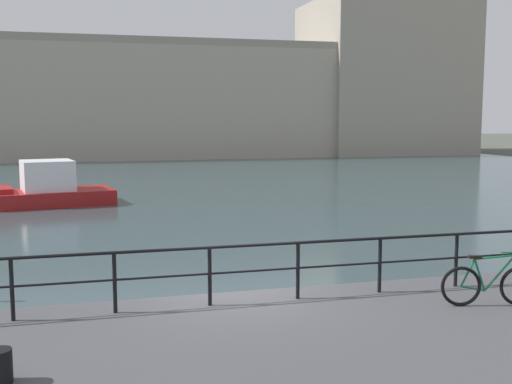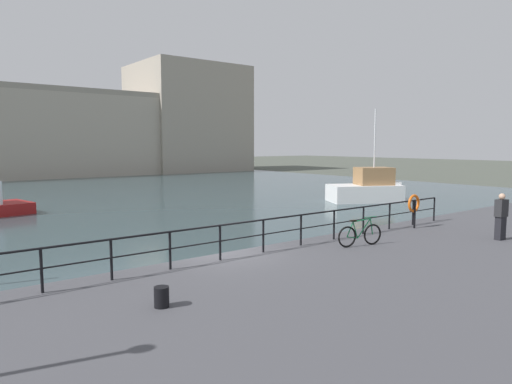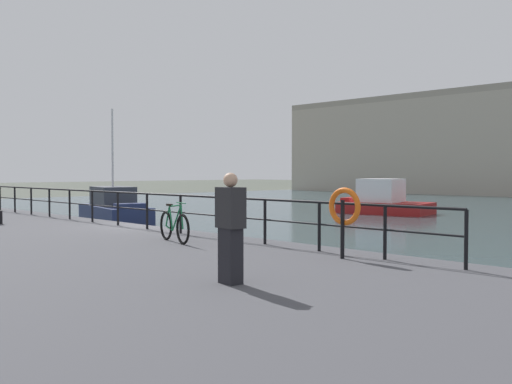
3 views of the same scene
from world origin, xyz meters
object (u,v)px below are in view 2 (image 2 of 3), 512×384
(parked_bicycle, at_px, (360,235))
(standing_person, at_px, (501,216))
(mooring_bollard, at_px, (162,297))
(harbor_building, at_px, (45,130))
(moored_small_launch, at_px, (367,189))
(life_ring_stand, at_px, (414,205))

(parked_bicycle, xyz_separation_m, standing_person, (4.82, -2.45, 0.47))
(mooring_bollard, distance_m, standing_person, 12.87)
(harbor_building, bearing_deg, moored_small_launch, -75.20)
(parked_bicycle, height_order, life_ring_stand, life_ring_stand)
(harbor_building, height_order, mooring_bollard, harbor_building)
(parked_bicycle, height_order, standing_person, standing_person)
(mooring_bollard, bearing_deg, standing_person, -5.34)
(life_ring_stand, bearing_deg, moored_small_launch, 45.23)
(mooring_bollard, bearing_deg, life_ring_stand, 9.65)
(life_ring_stand, bearing_deg, harbor_building, 90.62)
(mooring_bollard, bearing_deg, harbor_building, 78.52)
(moored_small_launch, xyz_separation_m, standing_person, (-10.85, -14.62, 0.74))
(life_ring_stand, bearing_deg, standing_person, -83.55)
(life_ring_stand, bearing_deg, mooring_bollard, -170.35)
(moored_small_launch, distance_m, parked_bicycle, 19.84)
(moored_small_launch, relative_size, life_ring_stand, 4.97)
(moored_small_launch, bearing_deg, life_ring_stand, -106.80)
(moored_small_launch, bearing_deg, harbor_building, 132.77)
(life_ring_stand, relative_size, standing_person, 0.83)
(mooring_bollard, bearing_deg, parked_bicycle, 8.92)
(parked_bicycle, xyz_separation_m, mooring_bollard, (-7.98, -1.25, -0.17))
(harbor_building, height_order, standing_person, harbor_building)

